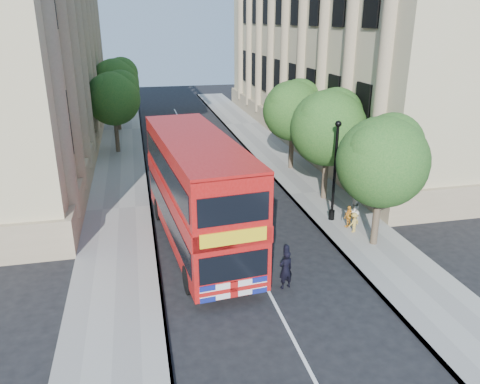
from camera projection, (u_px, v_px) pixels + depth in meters
ground at (271, 296)px, 17.70m from camera, size 120.00×120.00×0.00m
pavement_right at (316, 193)px, 28.01m from camera, size 3.50×80.00×0.12m
pavement_left at (119, 209)px, 25.64m from camera, size 3.50×80.00×0.12m
building_right at (351, 30)px, 39.37m from camera, size 12.00×38.00×18.00m
tree_right_near at (383, 157)px, 20.21m from camera, size 4.00×4.00×6.08m
tree_right_mid at (329, 124)px, 25.62m from camera, size 4.20×4.20×6.37m
tree_right_far at (293, 107)px, 31.16m from camera, size 4.00×4.00×6.15m
tree_left_far at (114, 96)px, 35.07m from camera, size 4.00×4.00×6.30m
tree_left_back at (116, 79)px, 42.30m from camera, size 4.20×4.20×6.65m
lamp_post at (334, 175)px, 23.35m from camera, size 0.32×0.32×5.16m
double_decker_bus at (197, 189)px, 20.71m from camera, size 3.83×11.02×4.99m
box_van at (181, 175)px, 27.49m from camera, size 1.99×4.52×2.55m
police_constable at (286, 270)px, 17.99m from camera, size 0.66×0.51×1.59m
woman_pedestrian at (353, 211)px, 23.26m from camera, size 0.86×0.76×1.48m
child_a at (349, 216)px, 23.10m from camera, size 0.72×0.52×1.13m
child_b at (354, 222)px, 22.58m from camera, size 0.74×0.61×1.00m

